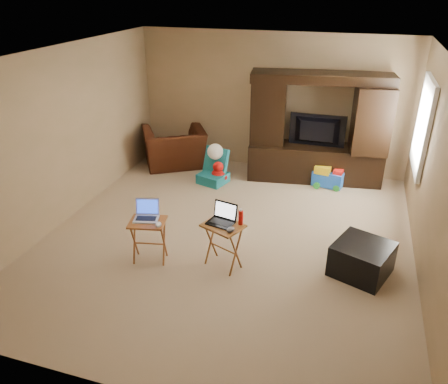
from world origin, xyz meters
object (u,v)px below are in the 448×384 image
(water_bottle, at_px, (241,218))
(tray_table_left, at_px, (149,241))
(entertainment_center, at_px, (317,129))
(mouse_right, at_px, (230,230))
(mouse_left, at_px, (158,225))
(plush_toy, at_px, (218,172))
(television, at_px, (317,132))
(laptop_left, at_px, (146,211))
(child_rocker, at_px, (213,167))
(push_toy, at_px, (328,176))
(ottoman, at_px, (362,259))
(tray_table_right, at_px, (223,246))
(laptop_right, at_px, (220,215))
(recliner, at_px, (174,147))

(water_bottle, bearing_deg, tray_table_left, -168.25)
(entertainment_center, xyz_separation_m, mouse_right, (-0.63, -3.17, -0.33))
(entertainment_center, distance_m, mouse_left, 3.63)
(plush_toy, xyz_separation_m, water_bottle, (1.04, -2.32, 0.50))
(television, height_order, laptop_left, television)
(laptop_left, bearing_deg, entertainment_center, 47.18)
(plush_toy, relative_size, tray_table_left, 0.69)
(child_rocker, xyz_separation_m, water_bottle, (1.13, -2.28, 0.39))
(push_toy, height_order, ottoman, ottoman)
(tray_table_left, distance_m, laptop_left, 0.41)
(plush_toy, distance_m, water_bottle, 2.59)
(push_toy, relative_size, ottoman, 0.83)
(ottoman, bearing_deg, tray_table_right, -167.70)
(plush_toy, relative_size, mouse_left, 3.38)
(push_toy, bearing_deg, tray_table_left, -113.78)
(laptop_right, height_order, mouse_left, laptop_right)
(ottoman, distance_m, laptop_right, 1.83)
(child_rocker, distance_m, ottoman, 3.28)
(tray_table_left, bearing_deg, entertainment_center, 50.24)
(child_rocker, height_order, push_toy, child_rocker)
(plush_toy, xyz_separation_m, laptop_right, (0.80, -2.38, 0.52))
(television, bearing_deg, laptop_right, 75.38)
(push_toy, bearing_deg, plush_toy, -157.74)
(laptop_left, relative_size, mouse_left, 2.58)
(entertainment_center, distance_m, tray_table_left, 3.70)
(child_rocker, relative_size, tray_table_right, 1.01)
(laptop_right, relative_size, mouse_left, 2.68)
(recliner, bearing_deg, child_rocker, 118.84)
(laptop_left, bearing_deg, push_toy, 41.18)
(child_rocker, bearing_deg, entertainment_center, 39.07)
(ottoman, xyz_separation_m, mouse_right, (-1.55, -0.49, 0.42))
(entertainment_center, bearing_deg, laptop_left, -126.99)
(television, distance_m, child_rocker, 1.91)
(child_rocker, xyz_separation_m, mouse_left, (0.17, -2.59, 0.30))
(laptop_right, xyz_separation_m, mouse_right, (0.17, -0.14, -0.09))
(child_rocker, height_order, plush_toy, child_rocker)
(television, height_order, mouse_left, television)
(push_toy, height_order, mouse_right, mouse_right)
(plush_toy, height_order, push_toy, plush_toy)
(television, xyz_separation_m, ottoman, (0.92, -2.64, -0.71))
(push_toy, xyz_separation_m, mouse_left, (-1.81, -3.03, 0.41))
(mouse_right, height_order, water_bottle, water_bottle)
(laptop_left, xyz_separation_m, mouse_right, (1.10, 0.01, -0.07))
(plush_toy, height_order, laptop_right, laptop_right)
(television, relative_size, plush_toy, 2.44)
(laptop_left, bearing_deg, child_rocker, 74.72)
(laptop_right, distance_m, mouse_right, 0.24)
(entertainment_center, height_order, mouse_right, entertainment_center)
(tray_table_right, xyz_separation_m, mouse_left, (-0.76, -0.23, 0.30))
(ottoman, bearing_deg, television, 109.11)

